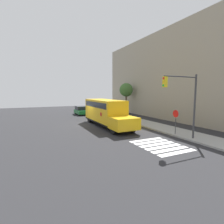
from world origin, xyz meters
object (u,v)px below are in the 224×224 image
parked_car (81,110)px  stop_sign (176,119)px  school_bus (106,111)px  tree_near_sidewalk (126,90)px  traffic_light (185,97)px

parked_car → stop_sign: bearing=11.3°
stop_sign → school_bus: bearing=-151.3°
school_bus → parked_car: size_ratio=2.46×
parked_car → tree_near_sidewalk: (2.91, 7.74, 3.70)m
parked_car → tree_near_sidewalk: tree_near_sidewalk is taller
traffic_light → tree_near_sidewalk: tree_near_sidewalk is taller
stop_sign → traffic_light: size_ratio=0.44×
tree_near_sidewalk → school_bus: bearing=-41.9°
traffic_light → tree_near_sidewalk: bearing=164.9°
parked_car → stop_sign: stop_sign is taller
parked_car → stop_sign: size_ratio=1.66×
tree_near_sidewalk → parked_car: bearing=-110.6°
parked_car → stop_sign: (18.98, 3.79, 0.86)m
parked_car → tree_near_sidewalk: bearing=69.4°
school_bus → traffic_light: (9.03, 3.10, 1.91)m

